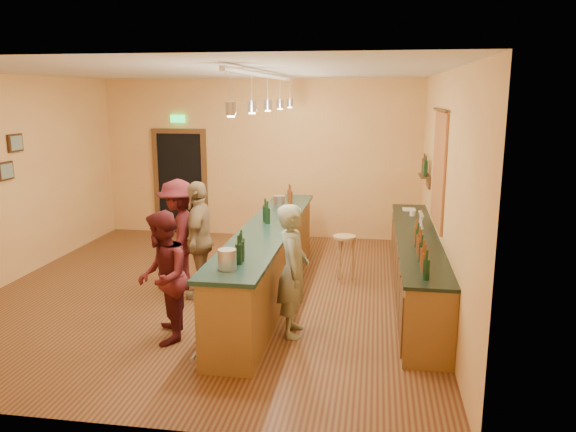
% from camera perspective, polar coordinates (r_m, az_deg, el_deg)
% --- Properties ---
extents(floor, '(7.00, 7.00, 0.00)m').
position_cam_1_polar(floor, '(8.56, -7.59, -7.59)').
color(floor, '#532617').
rests_on(floor, ground).
extents(ceiling, '(6.50, 7.00, 0.02)m').
position_cam_1_polar(ceiling, '(8.06, -8.25, 14.33)').
color(ceiling, silver).
rests_on(ceiling, wall_back).
extents(wall_back, '(6.50, 0.02, 3.20)m').
position_cam_1_polar(wall_back, '(11.52, -2.88, 5.82)').
color(wall_back, '#DD9153').
rests_on(wall_back, floor).
extents(wall_front, '(6.50, 0.02, 3.20)m').
position_cam_1_polar(wall_front, '(4.99, -19.53, -3.48)').
color(wall_front, '#DD9153').
rests_on(wall_front, floor).
extents(wall_left, '(0.02, 7.00, 3.20)m').
position_cam_1_polar(wall_left, '(9.61, -26.82, 3.22)').
color(wall_left, '#DD9153').
rests_on(wall_left, floor).
extents(wall_right, '(0.02, 7.00, 3.20)m').
position_cam_1_polar(wall_right, '(7.87, 15.42, 2.37)').
color(wall_right, '#DD9153').
rests_on(wall_right, floor).
extents(doorway, '(1.15, 0.09, 2.48)m').
position_cam_1_polar(doorway, '(12.02, -10.86, 3.60)').
color(doorway, black).
rests_on(doorway, wall_back).
extents(tapestry, '(0.03, 1.40, 1.60)m').
position_cam_1_polar(tapestry, '(8.22, 15.08, 4.56)').
color(tapestry, '#AA2422').
rests_on(tapestry, wall_right).
extents(bottle_shelf, '(0.17, 0.55, 0.54)m').
position_cam_1_polar(bottle_shelf, '(9.72, 13.77, 4.67)').
color(bottle_shelf, '#4A3116').
rests_on(bottle_shelf, wall_right).
extents(back_counter, '(0.60, 4.55, 1.27)m').
position_cam_1_polar(back_counter, '(8.27, 12.91, -4.97)').
color(back_counter, brown).
rests_on(back_counter, floor).
extents(tasting_bar, '(0.73, 5.10, 1.38)m').
position_cam_1_polar(tasting_bar, '(8.18, -1.97, -3.98)').
color(tasting_bar, brown).
rests_on(tasting_bar, floor).
extents(pendant_track, '(0.11, 4.60, 0.50)m').
position_cam_1_polar(pendant_track, '(7.85, -2.08, 12.91)').
color(pendant_track, silver).
rests_on(pendant_track, ceiling).
extents(bartender, '(0.44, 0.62, 1.63)m').
position_cam_1_polar(bartender, '(6.80, 0.53, -5.55)').
color(bartender, gray).
rests_on(bartender, floor).
extents(customer_a, '(0.79, 0.90, 1.58)m').
position_cam_1_polar(customer_a, '(6.79, -12.63, -6.09)').
color(customer_a, '#59191E').
rests_on(customer_a, floor).
extents(customer_b, '(0.51, 1.03, 1.70)m').
position_cam_1_polar(customer_b, '(8.16, -8.99, -2.37)').
color(customer_b, '#997A51').
rests_on(customer_b, floor).
extents(customer_c, '(0.85, 1.19, 1.67)m').
position_cam_1_polar(customer_c, '(8.56, -11.01, -1.88)').
color(customer_c, '#59191E').
rests_on(customer_c, floor).
extents(bar_stool, '(0.36, 0.36, 0.73)m').
position_cam_1_polar(bar_stool, '(8.82, 5.75, -2.93)').
color(bar_stool, '#986C44').
rests_on(bar_stool, floor).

